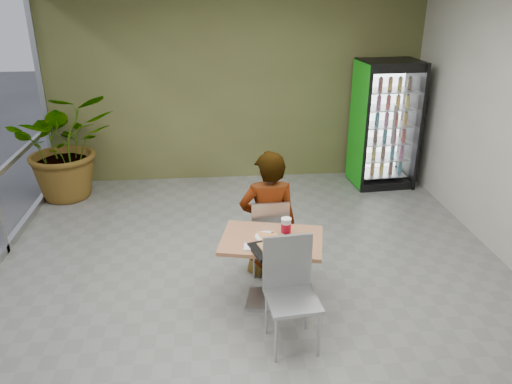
% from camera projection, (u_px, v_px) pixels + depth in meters
% --- Properties ---
extents(ground, '(7.00, 7.00, 0.00)m').
position_uv_depth(ground, '(256.00, 294.00, 5.35)').
color(ground, slate).
rests_on(ground, ground).
extents(room_envelope, '(6.00, 7.00, 3.20)m').
position_uv_depth(room_envelope, '(256.00, 152.00, 4.73)').
color(room_envelope, beige).
rests_on(room_envelope, ground).
extents(dining_table, '(1.12, 0.90, 0.75)m').
position_uv_depth(dining_table, '(272.00, 257.00, 5.00)').
color(dining_table, '#9F6344').
rests_on(dining_table, ground).
extents(chair_far, '(0.42, 0.43, 0.93)m').
position_uv_depth(chair_far, '(269.00, 231.00, 5.51)').
color(chair_far, '#A5A8AA').
rests_on(chair_far, ground).
extents(chair_near, '(0.50, 0.50, 1.02)m').
position_uv_depth(chair_near, '(290.00, 283.00, 4.47)').
color(chair_near, '#A5A8AA').
rests_on(chair_near, ground).
extents(seated_woman, '(0.66, 0.44, 1.76)m').
position_uv_depth(seated_woman, '(268.00, 226.00, 5.54)').
color(seated_woman, black).
rests_on(seated_woman, ground).
extents(pizza_plate, '(0.32, 0.31, 0.03)m').
position_uv_depth(pizza_plate, '(267.00, 236.00, 4.94)').
color(pizza_plate, white).
rests_on(pizza_plate, dining_table).
extents(soda_cup, '(0.10, 0.10, 0.18)m').
position_uv_depth(soda_cup, '(286.00, 227.00, 4.96)').
color(soda_cup, white).
rests_on(soda_cup, dining_table).
extents(napkin_stack, '(0.15, 0.15, 0.02)m').
position_uv_depth(napkin_stack, '(251.00, 247.00, 4.75)').
color(napkin_stack, white).
rests_on(napkin_stack, dining_table).
extents(cafeteria_tray, '(0.56, 0.47, 0.03)m').
position_uv_depth(cafeteria_tray, '(277.00, 248.00, 4.72)').
color(cafeteria_tray, black).
rests_on(cafeteria_tray, dining_table).
extents(beverage_fridge, '(0.96, 0.76, 1.99)m').
position_uv_depth(beverage_fridge, '(385.00, 125.00, 7.88)').
color(beverage_fridge, black).
rests_on(beverage_fridge, ground).
extents(potted_plant, '(1.79, 1.66, 1.64)m').
position_uv_depth(potted_plant, '(65.00, 145.00, 7.49)').
color(potted_plant, '#3A702C').
rests_on(potted_plant, ground).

